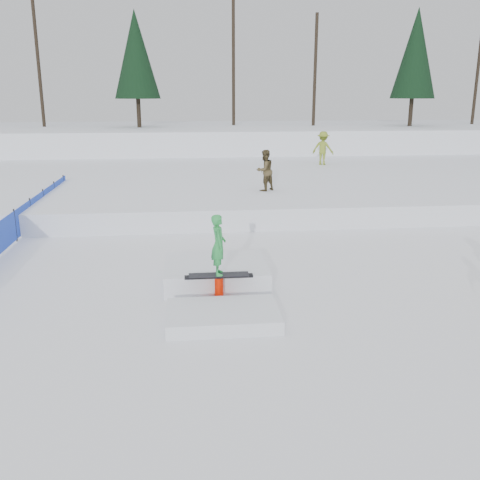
{
  "coord_description": "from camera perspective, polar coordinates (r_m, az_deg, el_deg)",
  "views": [
    {
      "loc": [
        -0.89,
        -11.24,
        4.76
      ],
      "look_at": [
        0.5,
        2.0,
        1.1
      ],
      "focal_mm": 40.0,
      "sensor_mm": 36.0,
      "label": 1
    }
  ],
  "objects": [
    {
      "name": "safety_fence",
      "position": [
        19.17,
        -22.85,
        1.46
      ],
      "size": [
        0.05,
        16.0,
        1.1
      ],
      "color": "blue",
      "rests_on": "ground"
    },
    {
      "name": "snow_midrise",
      "position": [
        27.61,
        -4.09,
        6.25
      ],
      "size": [
        50.0,
        18.0,
        0.8
      ],
      "primitive_type": "cube",
      "color": "white",
      "rests_on": "ground"
    },
    {
      "name": "ground",
      "position": [
        12.24,
        -1.36,
        -7.52
      ],
      "size": [
        120.0,
        120.0,
        0.0
      ],
      "primitive_type": "plane",
      "color": "white"
    },
    {
      "name": "snow_berm",
      "position": [
        41.41,
        -4.82,
        10.39
      ],
      "size": [
        60.0,
        14.0,
        2.4
      ],
      "primitive_type": "cube",
      "color": "white",
      "rests_on": "ground"
    },
    {
      "name": "walker_olive",
      "position": [
        22.5,
        2.66,
        7.43
      ],
      "size": [
        1.05,
        1.0,
        1.71
      ],
      "primitive_type": "imported",
      "rotation": [
        0.0,
        0.0,
        3.73
      ],
      "color": "#493C23",
      "rests_on": "snow_midrise"
    },
    {
      "name": "jib_rail_feature",
      "position": [
        13.17,
        -2.43,
        -4.42
      ],
      "size": [
        2.6,
        4.4,
        2.11
      ],
      "color": "white",
      "rests_on": "ground"
    },
    {
      "name": "walker_ygreen",
      "position": [
        31.24,
        8.84,
        9.65
      ],
      "size": [
        1.41,
        1.23,
        1.89
      ],
      "primitive_type": "imported",
      "rotation": [
        0.0,
        0.0,
        2.6
      ],
      "color": "olive",
      "rests_on": "snow_midrise"
    },
    {
      "name": "treeline",
      "position": [
        40.24,
        4.38,
        19.16
      ],
      "size": [
        40.24,
        4.22,
        10.5
      ],
      "color": "black",
      "rests_on": "snow_berm"
    }
  ]
}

